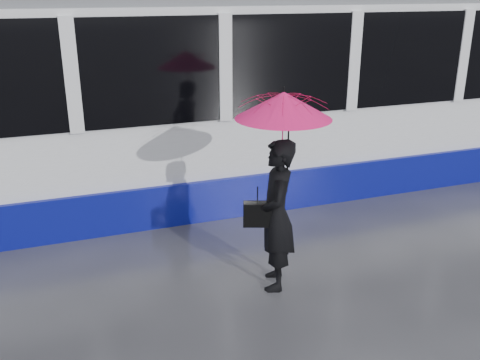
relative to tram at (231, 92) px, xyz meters
name	(u,v)px	position (x,y,z in m)	size (l,w,h in m)	color
ground	(250,257)	(-0.62, -2.50, -1.64)	(90.00, 90.00, 0.00)	#27272C
rails	(197,190)	(-0.62, 0.00, -1.63)	(34.00, 1.51, 0.02)	#3F3D38
tram	(231,92)	(0.00, 0.00, 0.00)	(26.00, 2.56, 3.35)	white
woman	(276,215)	(-0.58, -3.22, -0.77)	(0.63, 0.41, 1.73)	black
umbrella	(283,124)	(-0.53, -3.22, 0.26)	(1.30, 1.30, 1.17)	#FF158D
handbag	(257,214)	(-0.80, -3.20, -0.73)	(0.34, 0.23, 0.45)	black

